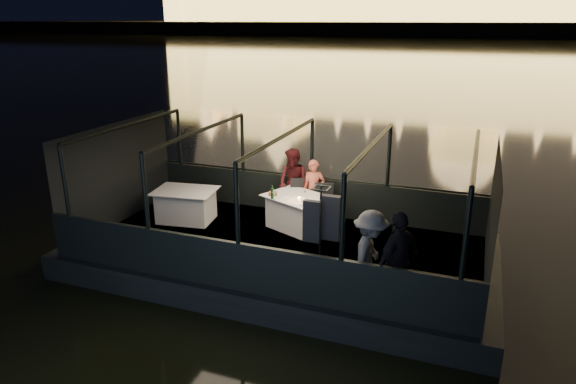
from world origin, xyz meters
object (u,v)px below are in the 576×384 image
at_px(coat_stand, 320,240).
at_px(passenger_stripe, 370,253).
at_px(dining_table_aft, 186,205).
at_px(dining_table_central, 298,213).
at_px(chair_port_right, 321,206).
at_px(person_man_maroon, 293,186).
at_px(passenger_dark, 398,258).
at_px(wine_bottle, 272,192).
at_px(person_woman_coral, 314,188).
at_px(chair_port_left, 297,202).

relative_size(coat_stand, passenger_stripe, 1.19).
bearing_deg(coat_stand, dining_table_aft, 153.39).
height_order(dining_table_central, chair_port_right, chair_port_right).
distance_m(dining_table_aft, person_man_maroon, 2.55).
bearing_deg(chair_port_right, dining_table_aft, 175.61).
relative_size(dining_table_aft, coat_stand, 0.74).
bearing_deg(chair_port_right, passenger_stripe, -80.19).
relative_size(passenger_dark, wine_bottle, 5.48).
distance_m(chair_port_right, passenger_dark, 3.70).
xyz_separation_m(dining_table_aft, passenger_stripe, (4.75, -2.03, 0.47)).
height_order(dining_table_central, person_man_maroon, person_man_maroon).
distance_m(dining_table_aft, chair_port_right, 3.15).
xyz_separation_m(dining_table_central, passenger_stripe, (2.12, -2.47, 0.47)).
bearing_deg(person_woman_coral, dining_table_central, -115.00).
relative_size(dining_table_aft, person_man_maroon, 0.86).
bearing_deg(dining_table_aft, passenger_stripe, -23.13).
height_order(passenger_stripe, passenger_dark, passenger_dark).
relative_size(chair_port_right, passenger_dark, 0.56).
relative_size(person_woman_coral, passenger_dark, 0.86).
bearing_deg(person_man_maroon, dining_table_central, -38.82).
xyz_separation_m(chair_port_left, person_woman_coral, (0.31, 0.27, 0.30)).
height_order(chair_port_left, coat_stand, coat_stand).
bearing_deg(dining_table_aft, wine_bottle, 2.99).
bearing_deg(person_man_maroon, coat_stand, -39.50).
relative_size(dining_table_aft, wine_bottle, 4.64).
xyz_separation_m(dining_table_central, coat_stand, (1.23, -2.37, 0.51)).
height_order(person_woman_coral, wine_bottle, person_woman_coral).
relative_size(chair_port_left, person_woman_coral, 0.68).
bearing_deg(chair_port_right, person_woman_coral, 114.66).
xyz_separation_m(dining_table_central, passenger_dark, (2.58, -2.50, 0.47)).
bearing_deg(dining_table_central, chair_port_left, 113.29).
bearing_deg(chair_port_right, coat_stand, -94.29).
distance_m(dining_table_central, passenger_dark, 3.63).
xyz_separation_m(chair_port_left, chair_port_right, (0.59, 0.00, 0.00)).
distance_m(chair_port_left, person_woman_coral, 0.51).
bearing_deg(chair_port_left, wine_bottle, -130.13).
distance_m(dining_table_aft, person_woman_coral, 3.01).
height_order(chair_port_left, person_woman_coral, person_woman_coral).
relative_size(dining_table_aft, chair_port_right, 1.52).
xyz_separation_m(person_woman_coral, wine_bottle, (-0.61, -1.05, 0.17)).
bearing_deg(coat_stand, person_man_maroon, 117.59).
relative_size(chair_port_right, wine_bottle, 3.04).
bearing_deg(wine_bottle, passenger_dark, -35.28).
bearing_deg(person_woman_coral, coat_stand, -85.91).
xyz_separation_m(person_woman_coral, passenger_dark, (2.46, -3.22, 0.10)).
bearing_deg(chair_port_left, person_woman_coral, 21.70).
bearing_deg(person_woman_coral, person_man_maroon, 164.34).
height_order(dining_table_central, wine_bottle, wine_bottle).
distance_m(dining_table_aft, passenger_dark, 5.63).
relative_size(dining_table_aft, passenger_dark, 0.85).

